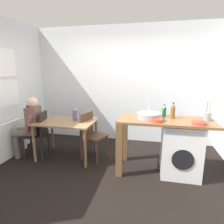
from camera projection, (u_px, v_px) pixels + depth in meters
ground_plane at (105, 175)px, 3.11m from camera, size 5.46×5.46×0.00m
wall_back at (123, 85)px, 4.48m from camera, size 4.60×0.10×2.70m
radiator at (10, 139)px, 3.74m from camera, size 0.10×0.80×0.70m
dining_table at (66, 126)px, 3.63m from camera, size 1.10×0.76×0.74m
chair_person_seat at (39, 132)px, 3.69m from camera, size 0.48×0.48×0.90m
chair_opposite at (91, 133)px, 3.63m from camera, size 0.50×0.50×0.90m
seated_person at (30, 124)px, 3.66m from camera, size 0.54×0.54×1.20m
kitchen_counter at (152, 128)px, 3.10m from camera, size 1.50×0.68×0.92m
washing_machine at (180, 149)px, 3.07m from camera, size 0.60×0.61×0.86m
sink_basin at (149, 116)px, 3.07m from camera, size 0.38×0.38×0.09m
tap at (149, 108)px, 3.22m from camera, size 0.02×0.02×0.28m
bottle_tall_green at (164, 111)px, 3.18m from camera, size 0.07×0.07×0.21m
bottle_squat_brown at (173, 111)px, 3.05m from camera, size 0.07×0.07×0.26m
mixing_bowl at (156, 120)px, 2.86m from camera, size 0.19×0.19×0.05m
utensil_crock at (207, 116)px, 2.93m from camera, size 0.11×0.11×0.30m
colander at (199, 123)px, 2.71m from camera, size 0.20×0.20×0.06m
vase at (75, 115)px, 3.65m from camera, size 0.09×0.09×0.21m
scissors at (163, 120)px, 2.94m from camera, size 0.15×0.06×0.01m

